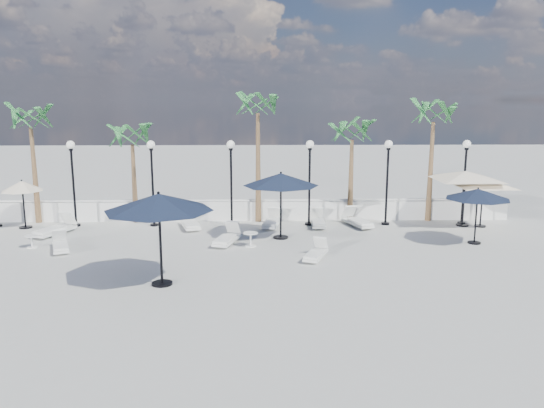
{
  "coord_description": "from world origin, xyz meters",
  "views": [
    {
      "loc": [
        1.29,
        -16.91,
        5.58
      ],
      "look_at": [
        1.76,
        3.84,
        1.5
      ],
      "focal_mm": 35.0,
      "sensor_mm": 36.0,
      "label": 1
    }
  ],
  "objects_px": {
    "parasol_navy_right": "(478,194)",
    "parasol_cream_small": "(22,187)",
    "lounger_0": "(60,245)",
    "parasol_navy_left": "(159,203)",
    "parasol_cream_sq_a": "(466,171)",
    "lounger_6": "(357,221)",
    "parasol_navy_mid": "(281,180)",
    "lounger_1": "(55,229)",
    "lounger_3": "(272,222)",
    "lounger_7": "(318,221)",
    "lounger_4": "(227,238)",
    "lounger_5": "(316,253)",
    "lounger_2": "(190,223)",
    "parasol_cream_sq_b": "(484,179)"
  },
  "relations": [
    {
      "from": "lounger_7",
      "to": "parasol_navy_right",
      "type": "xyz_separation_m",
      "value": [
        5.89,
        -3.01,
        1.75
      ]
    },
    {
      "from": "lounger_5",
      "to": "lounger_6",
      "type": "xyz_separation_m",
      "value": [
        2.37,
        4.94,
        0.04
      ]
    },
    {
      "from": "lounger_5",
      "to": "lounger_3",
      "type": "bearing_deg",
      "value": 128.02
    },
    {
      "from": "lounger_3",
      "to": "parasol_cream_small",
      "type": "distance_m",
      "value": 11.06
    },
    {
      "from": "parasol_cream_sq_a",
      "to": "lounger_2",
      "type": "bearing_deg",
      "value": -179.19
    },
    {
      "from": "parasol_navy_left",
      "to": "lounger_7",
      "type": "bearing_deg",
      "value": 53.28
    },
    {
      "from": "lounger_1",
      "to": "parasol_cream_small",
      "type": "bearing_deg",
      "value": 167.06
    },
    {
      "from": "lounger_2",
      "to": "parasol_navy_mid",
      "type": "relative_size",
      "value": 0.66
    },
    {
      "from": "lounger_6",
      "to": "parasol_navy_right",
      "type": "bearing_deg",
      "value": -55.83
    },
    {
      "from": "parasol_navy_mid",
      "to": "lounger_2",
      "type": "bearing_deg",
      "value": 155.11
    },
    {
      "from": "lounger_3",
      "to": "parasol_navy_left",
      "type": "xyz_separation_m",
      "value": [
        -3.55,
        -7.54,
        2.34
      ]
    },
    {
      "from": "lounger_7",
      "to": "parasol_cream_sq_b",
      "type": "height_order",
      "value": "parasol_cream_sq_b"
    },
    {
      "from": "lounger_5",
      "to": "parasol_cream_sq_a",
      "type": "distance_m",
      "value": 8.97
    },
    {
      "from": "parasol_navy_mid",
      "to": "parasol_navy_right",
      "type": "relative_size",
      "value": 1.23
    },
    {
      "from": "lounger_6",
      "to": "parasol_cream_sq_b",
      "type": "bearing_deg",
      "value": -21.98
    },
    {
      "from": "parasol_navy_right",
      "to": "parasol_cream_small",
      "type": "xyz_separation_m",
      "value": [
        -18.91,
        2.99,
        -0.12
      ]
    },
    {
      "from": "lounger_3",
      "to": "parasol_cream_sq_a",
      "type": "bearing_deg",
      "value": 10.86
    },
    {
      "from": "lounger_7",
      "to": "parasol_cream_small",
      "type": "distance_m",
      "value": 13.12
    },
    {
      "from": "lounger_4",
      "to": "lounger_5",
      "type": "relative_size",
      "value": 1.17
    },
    {
      "from": "parasol_navy_right",
      "to": "lounger_6",
      "type": "bearing_deg",
      "value": 143.84
    },
    {
      "from": "lounger_1",
      "to": "lounger_6",
      "type": "bearing_deg",
      "value": 27.81
    },
    {
      "from": "lounger_1",
      "to": "lounger_7",
      "type": "distance_m",
      "value": 11.32
    },
    {
      "from": "lounger_1",
      "to": "parasol_navy_right",
      "type": "bearing_deg",
      "value": 16.42
    },
    {
      "from": "parasol_navy_mid",
      "to": "parasol_cream_small",
      "type": "bearing_deg",
      "value": 169.88
    },
    {
      "from": "lounger_7",
      "to": "parasol_navy_left",
      "type": "height_order",
      "value": "parasol_navy_left"
    },
    {
      "from": "lounger_6",
      "to": "parasol_navy_right",
      "type": "xyz_separation_m",
      "value": [
        4.12,
        -3.01,
        1.73
      ]
    },
    {
      "from": "lounger_1",
      "to": "parasol_navy_right",
      "type": "xyz_separation_m",
      "value": [
        17.14,
        -1.75,
        1.72
      ]
    },
    {
      "from": "lounger_2",
      "to": "parasol_cream_small",
      "type": "distance_m",
      "value": 7.48
    },
    {
      "from": "lounger_0",
      "to": "lounger_1",
      "type": "bearing_deg",
      "value": 92.44
    },
    {
      "from": "lounger_6",
      "to": "parasol_navy_mid",
      "type": "distance_m",
      "value": 4.61
    },
    {
      "from": "parasol_navy_left",
      "to": "lounger_5",
      "type": "bearing_deg",
      "value": 27.4
    },
    {
      "from": "lounger_1",
      "to": "lounger_3",
      "type": "xyz_separation_m",
      "value": [
        9.17,
        1.27,
        -0.03
      ]
    },
    {
      "from": "lounger_5",
      "to": "lounger_7",
      "type": "relative_size",
      "value": 0.93
    },
    {
      "from": "lounger_5",
      "to": "lounger_7",
      "type": "bearing_deg",
      "value": 104.45
    },
    {
      "from": "lounger_7",
      "to": "parasol_navy_left",
      "type": "xyz_separation_m",
      "value": [
        -5.62,
        -7.54,
        2.34
      ]
    },
    {
      "from": "parasol_cream_sq_b",
      "to": "parasol_navy_right",
      "type": "bearing_deg",
      "value": -116.39
    },
    {
      "from": "lounger_2",
      "to": "lounger_6",
      "type": "height_order",
      "value": "lounger_6"
    },
    {
      "from": "lounger_5",
      "to": "parasol_cream_small",
      "type": "height_order",
      "value": "parasol_cream_small"
    },
    {
      "from": "lounger_2",
      "to": "parasol_cream_small",
      "type": "xyz_separation_m",
      "value": [
        -7.3,
        0.17,
        1.61
      ]
    },
    {
      "from": "lounger_6",
      "to": "parasol_navy_mid",
      "type": "xyz_separation_m",
      "value": [
        -3.52,
        -2.03,
        2.18
      ]
    },
    {
      "from": "lounger_2",
      "to": "lounger_4",
      "type": "height_order",
      "value": "lounger_2"
    },
    {
      "from": "parasol_navy_right",
      "to": "parasol_cream_small",
      "type": "height_order",
      "value": "parasol_navy_right"
    },
    {
      "from": "lounger_0",
      "to": "parasol_navy_left",
      "type": "bearing_deg",
      "value": -62.82
    },
    {
      "from": "lounger_0",
      "to": "parasol_cream_sq_a",
      "type": "distance_m",
      "value": 17.23
    },
    {
      "from": "lounger_6",
      "to": "parasol_cream_sq_a",
      "type": "relative_size",
      "value": 0.38
    },
    {
      "from": "lounger_0",
      "to": "parasol_cream_sq_a",
      "type": "relative_size",
      "value": 0.32
    },
    {
      "from": "lounger_4",
      "to": "parasol_cream_small",
      "type": "height_order",
      "value": "parasol_cream_small"
    },
    {
      "from": "parasol_navy_mid",
      "to": "parasol_navy_right",
      "type": "xyz_separation_m",
      "value": [
        7.64,
        -0.98,
        -0.45
      ]
    },
    {
      "from": "lounger_5",
      "to": "parasol_navy_left",
      "type": "xyz_separation_m",
      "value": [
        -5.02,
        -2.6,
        2.36
      ]
    },
    {
      "from": "lounger_4",
      "to": "lounger_6",
      "type": "bearing_deg",
      "value": 42.26
    }
  ]
}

